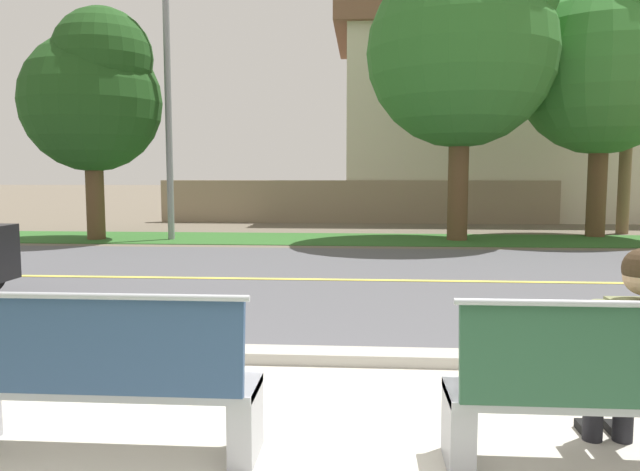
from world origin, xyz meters
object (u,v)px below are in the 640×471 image
seated_person_olive (632,348)px  shade_tree_left (468,38)px  bench_left (100,384)px  bench_right (617,396)px  shade_tree_far_left (94,92)px  shade_tree_centre (610,57)px  streetlamp (170,73)px

seated_person_olive → shade_tree_left: (0.93, 11.65, 4.14)m
bench_left → bench_right: same height
bench_left → shade_tree_left: shade_tree_left is taller
shade_tree_far_left → shade_tree_centre: bearing=6.9°
bench_right → shade_tree_far_left: (-7.87, 11.39, 3.13)m
shade_tree_left → bench_right: bearing=-95.2°
shade_tree_far_left → seated_person_olive: bearing=-54.5°
bench_left → seated_person_olive: bearing=3.2°
shade_tree_left → streetlamp: bearing=-179.2°
seated_person_olive → shade_tree_centre: 14.07m
shade_tree_far_left → shade_tree_left: (8.93, 0.43, 1.23)m
streetlamp → shade_tree_centre: streetlamp is taller
bench_left → shade_tree_centre: size_ratio=0.26×
streetlamp → bench_left: bearing=-74.6°
seated_person_olive → streetlamp: size_ratio=0.18×
shade_tree_far_left → shade_tree_left: 9.03m
streetlamp → shade_tree_far_left: streetlamp is taller
seated_person_olive → streetlamp: (-6.24, 11.55, 3.40)m
bench_left → bench_right: (2.87, 0.00, 0.00)m
shade_tree_far_left → shade_tree_centre: size_ratio=0.80×
bench_right → shade_tree_far_left: shade_tree_far_left is taller
streetlamp → shade_tree_left: (7.17, 0.10, 0.75)m
bench_right → shade_tree_far_left: 14.19m
bench_left → shade_tree_far_left: (-5.00, 11.39, 3.13)m
bench_right → streetlamp: streetlamp is taller
streetlamp → shade_tree_centre: size_ratio=1.03×
bench_right → shade_tree_centre: size_ratio=0.26×
seated_person_olive → streetlamp: streetlamp is taller
bench_right → seated_person_olive: bearing=50.8°
bench_left → bench_right: 2.87m
bench_left → shade_tree_centre: (7.60, 12.90, 4.07)m
seated_person_olive → shade_tree_left: shade_tree_left is taller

